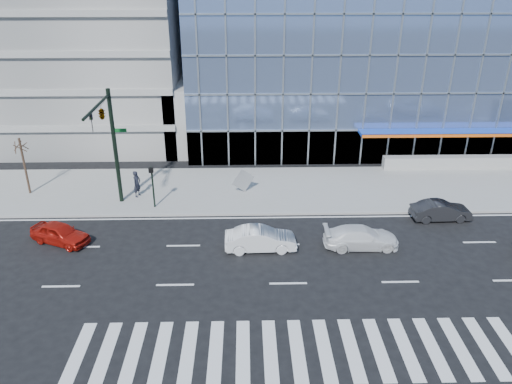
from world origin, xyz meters
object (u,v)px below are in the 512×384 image
street_tree_near (20,146)px  pedestrian (137,184)px  white_suv (361,237)px  traffic_signal (106,125)px  dark_sedan (441,211)px  white_sedan (260,239)px  red_sedan (60,233)px  ped_signal_post (152,181)px  tilted_panel (243,180)px

street_tree_near → pedestrian: street_tree_near is taller
pedestrian → white_suv: bearing=-92.8°
traffic_signal → white_suv: size_ratio=1.79×
pedestrian → dark_sedan: bearing=-77.2°
white_suv → white_sedan: (-6.00, -0.17, 0.04)m
traffic_signal → street_tree_near: (-7.00, 2.93, -2.39)m
red_sedan → dark_sedan: bearing=-60.4°
traffic_signal → ped_signal_post: bearing=8.5°
street_tree_near → red_sedan: bearing=-56.8°
traffic_signal → tilted_panel: traffic_signal is taller
dark_sedan → red_sedan: (-24.09, -2.44, -0.00)m
white_suv → white_sedan: size_ratio=1.06×
ped_signal_post → dark_sedan: bearing=-5.8°
white_suv → red_sedan: white_suv is taller
traffic_signal → red_sedan: traffic_signal is taller
pedestrian → white_sedan: bearing=-107.0°
ped_signal_post → pedestrian: (-1.48, 1.82, -1.03)m
white_sedan → red_sedan: 12.13m
pedestrian → traffic_signal: bearing=178.2°
traffic_signal → ped_signal_post: traffic_signal is taller
white_sedan → street_tree_near: bearing=62.3°
street_tree_near → white_sedan: (16.63, -8.00, -3.09)m
ped_signal_post → white_sedan: size_ratio=0.71×
white_sedan → white_suv: bearing=-90.4°
street_tree_near → white_suv: bearing=-19.1°
white_sedan → red_sedan: bearing=83.0°
traffic_signal → pedestrian: 5.60m
dark_sedan → pedestrian: 20.95m
street_tree_near → dark_sedan: 29.15m
traffic_signal → white_sedan: traffic_signal is taller
white_suv → tilted_panel: (-7.02, 7.65, 0.41)m
white_sedan → ped_signal_post: bearing=50.6°
ped_signal_post → dark_sedan: (19.13, -1.94, -1.50)m
red_sedan → pedestrian: pedestrian is taller
street_tree_near → ped_signal_post: bearing=-15.1°
traffic_signal → white_sedan: bearing=-27.8°
ped_signal_post → red_sedan: 6.79m
street_tree_near → dark_sedan: size_ratio=1.09×
ped_signal_post → street_tree_near: (-9.50, 2.56, 1.64)m
street_tree_near → red_sedan: 8.87m
traffic_signal → white_suv: 17.28m
street_tree_near → traffic_signal: bearing=-22.7°
tilted_panel → white_suv: bearing=-72.2°
tilted_panel → pedestrian: bearing=159.5°
white_suv → dark_sedan: (6.00, 3.33, -0.01)m
white_suv → tilted_panel: tilted_panel is taller
ped_signal_post → red_sedan: (-4.96, -4.39, -1.51)m
pedestrian → tilted_panel: bearing=-62.6°
white_suv → red_sedan: (-18.09, 0.89, -0.01)m
red_sedan → white_sedan: bearing=-71.2°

